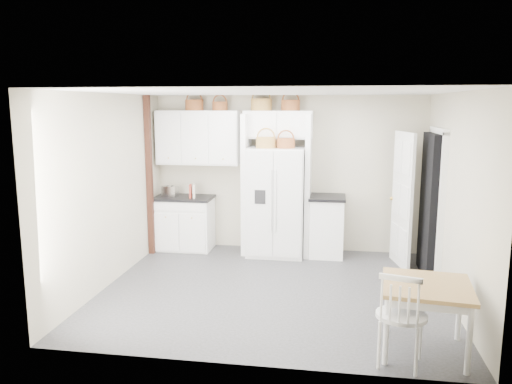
# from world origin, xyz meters

# --- Properties ---
(floor) EXTENTS (4.50, 4.50, 0.00)m
(floor) POSITION_xyz_m (0.00, 0.00, 0.00)
(floor) COLOR #2E2E2E
(floor) RESTS_ON ground
(ceiling) EXTENTS (4.50, 4.50, 0.00)m
(ceiling) POSITION_xyz_m (0.00, 0.00, 2.60)
(ceiling) COLOR white
(ceiling) RESTS_ON wall_back
(wall_back) EXTENTS (4.50, 0.00, 4.50)m
(wall_back) POSITION_xyz_m (0.00, 2.00, 1.30)
(wall_back) COLOR #B4AA99
(wall_back) RESTS_ON floor
(wall_left) EXTENTS (0.00, 4.00, 4.00)m
(wall_left) POSITION_xyz_m (-2.25, 0.00, 1.30)
(wall_left) COLOR #B4AA99
(wall_left) RESTS_ON floor
(wall_right) EXTENTS (0.00, 4.00, 4.00)m
(wall_right) POSITION_xyz_m (2.25, 0.00, 1.30)
(wall_right) COLOR #B4AA99
(wall_right) RESTS_ON floor
(refrigerator) EXTENTS (0.91, 0.74, 1.77)m
(refrigerator) POSITION_xyz_m (-0.15, 1.64, 0.88)
(refrigerator) COLOR white
(refrigerator) RESTS_ON floor
(base_cab_left) EXTENTS (0.94, 0.59, 0.87)m
(base_cab_left) POSITION_xyz_m (-1.73, 1.70, 0.43)
(base_cab_left) COLOR white
(base_cab_left) RESTS_ON floor
(base_cab_right) EXTENTS (0.54, 0.65, 0.95)m
(base_cab_right) POSITION_xyz_m (0.67, 1.70, 0.47)
(base_cab_right) COLOR white
(base_cab_right) RESTS_ON floor
(dining_table) EXTENTS (0.94, 0.94, 0.71)m
(dining_table) POSITION_xyz_m (1.70, -1.45, 0.35)
(dining_table) COLOR brown
(dining_table) RESTS_ON floor
(windsor_chair) EXTENTS (0.57, 0.54, 0.98)m
(windsor_chair) POSITION_xyz_m (1.43, -1.75, 0.49)
(windsor_chair) COLOR white
(windsor_chair) RESTS_ON floor
(counter_left) EXTENTS (0.98, 0.63, 0.04)m
(counter_left) POSITION_xyz_m (-1.73, 1.70, 0.89)
(counter_left) COLOR black
(counter_left) RESTS_ON base_cab_left
(counter_right) EXTENTS (0.58, 0.69, 0.04)m
(counter_right) POSITION_xyz_m (0.67, 1.70, 0.97)
(counter_right) COLOR black
(counter_right) RESTS_ON base_cab_right
(toaster) EXTENTS (0.28, 0.19, 0.18)m
(toaster) POSITION_xyz_m (-1.97, 1.67, 1.00)
(toaster) COLOR silver
(toaster) RESTS_ON counter_left
(cookbook_red) EXTENTS (0.06, 0.15, 0.23)m
(cookbook_red) POSITION_xyz_m (-1.59, 1.62, 1.02)
(cookbook_red) COLOR #9B3225
(cookbook_red) RESTS_ON counter_left
(cookbook_cream) EXTENTS (0.07, 0.16, 0.23)m
(cookbook_cream) POSITION_xyz_m (-1.53, 1.62, 1.02)
(cookbook_cream) COLOR beige
(cookbook_cream) RESTS_ON counter_left
(basket_upper_b) EXTENTS (0.30, 0.30, 0.18)m
(basket_upper_b) POSITION_xyz_m (-1.56, 1.83, 2.44)
(basket_upper_b) COLOR brown
(basket_upper_b) RESTS_ON upper_cabinet
(basket_upper_c) EXTENTS (0.25, 0.25, 0.15)m
(basket_upper_c) POSITION_xyz_m (-1.12, 1.83, 2.42)
(basket_upper_c) COLOR brown
(basket_upper_c) RESTS_ON upper_cabinet
(basket_bridge_a) EXTENTS (0.34, 0.34, 0.19)m
(basket_bridge_a) POSITION_xyz_m (-0.43, 1.83, 2.45)
(basket_bridge_a) COLOR olive
(basket_bridge_a) RESTS_ON bridge_cabinet
(basket_bridge_b) EXTENTS (0.30, 0.30, 0.17)m
(basket_bridge_b) POSITION_xyz_m (0.05, 1.83, 2.44)
(basket_bridge_b) COLOR brown
(basket_bridge_b) RESTS_ON bridge_cabinet
(basket_fridge_a) EXTENTS (0.32, 0.32, 0.17)m
(basket_fridge_a) POSITION_xyz_m (-0.31, 1.54, 1.85)
(basket_fridge_a) COLOR olive
(basket_fridge_a) RESTS_ON refrigerator
(basket_fridge_b) EXTENTS (0.29, 0.29, 0.15)m
(basket_fridge_b) POSITION_xyz_m (0.01, 1.54, 1.85)
(basket_fridge_b) COLOR brown
(basket_fridge_b) RESTS_ON refrigerator
(upper_cabinet) EXTENTS (1.40, 0.34, 0.90)m
(upper_cabinet) POSITION_xyz_m (-1.50, 1.83, 1.90)
(upper_cabinet) COLOR white
(upper_cabinet) RESTS_ON wall_back
(bridge_cabinet) EXTENTS (1.12, 0.34, 0.45)m
(bridge_cabinet) POSITION_xyz_m (-0.15, 1.83, 2.12)
(bridge_cabinet) COLOR white
(bridge_cabinet) RESTS_ON wall_back
(fridge_panel_left) EXTENTS (0.08, 0.60, 2.30)m
(fridge_panel_left) POSITION_xyz_m (-0.66, 1.70, 1.15)
(fridge_panel_left) COLOR white
(fridge_panel_left) RESTS_ON floor
(fridge_panel_right) EXTENTS (0.08, 0.60, 2.30)m
(fridge_panel_right) POSITION_xyz_m (0.36, 1.70, 1.15)
(fridge_panel_right) COLOR white
(fridge_panel_right) RESTS_ON floor
(trim_post) EXTENTS (0.09, 0.09, 2.60)m
(trim_post) POSITION_xyz_m (-2.20, 1.35, 1.30)
(trim_post) COLOR black
(trim_post) RESTS_ON floor
(doorway_void) EXTENTS (0.18, 0.85, 2.05)m
(doorway_void) POSITION_xyz_m (2.16, 1.00, 1.02)
(doorway_void) COLOR black
(doorway_void) RESTS_ON floor
(door_slab) EXTENTS (0.21, 0.79, 2.05)m
(door_slab) POSITION_xyz_m (1.80, 1.33, 1.02)
(door_slab) COLOR white
(door_slab) RESTS_ON floor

